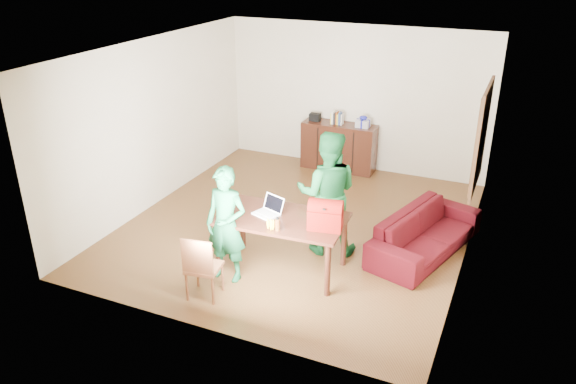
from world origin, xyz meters
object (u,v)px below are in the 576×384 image
at_px(table, 282,224).
at_px(chair, 204,278).
at_px(person_near, 226,225).
at_px(bottle, 278,224).
at_px(person_far, 327,193).
at_px(laptop, 266,212).
at_px(sofa, 426,233).
at_px(red_bag, 325,217).

relative_size(table, chair, 1.97).
distance_m(table, person_near, 0.73).
xyz_separation_m(chair, bottle, (0.72, 0.61, 0.61)).
bearing_deg(table, bottle, -77.49).
height_order(table, bottle, bottle).
relative_size(person_far, laptop, 4.59).
bearing_deg(chair, table, 48.86).
distance_m(person_near, person_far, 1.51).
distance_m(person_near, sofa, 2.83).
bearing_deg(laptop, person_near, -107.75).
xyz_separation_m(laptop, bottle, (0.32, -0.33, 0.05)).
relative_size(bottle, red_bag, 0.43).
bearing_deg(person_near, bottle, 10.78).
xyz_separation_m(chair, person_far, (0.98, 1.68, 0.63)).
distance_m(laptop, red_bag, 0.84).
bearing_deg(sofa, person_near, 144.18).
distance_m(table, laptop, 0.26).
bearing_deg(bottle, sofa, 45.46).
bearing_deg(laptop, person_far, 72.09).
relative_size(person_far, red_bag, 4.22).
xyz_separation_m(person_far, bottle, (-0.26, -1.07, -0.02)).
xyz_separation_m(red_bag, sofa, (1.04, 1.29, -0.63)).
distance_m(laptop, bottle, 0.46).
relative_size(bottle, sofa, 0.09).
relative_size(chair, person_near, 0.56).
distance_m(chair, bottle, 1.12).
height_order(table, sofa, table).
relative_size(table, person_near, 1.11).
relative_size(chair, red_bag, 2.06).
bearing_deg(red_bag, sofa, 40.87).
bearing_deg(sofa, bottle, 152.29).
xyz_separation_m(laptop, sofa, (1.88, 1.25, -0.52)).
relative_size(laptop, red_bag, 0.92).
distance_m(person_near, laptop, 0.56).
bearing_deg(red_bag, bottle, -161.00).
xyz_separation_m(bottle, sofa, (1.56, 1.58, -0.57)).
bearing_deg(chair, laptop, 58.63).
bearing_deg(red_bag, table, 164.19).
distance_m(chair, laptop, 1.17).
height_order(table, red_bag, red_bag).
xyz_separation_m(table, person_far, (0.36, 0.72, 0.21)).
bearing_deg(sofa, red_bag, 158.00).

